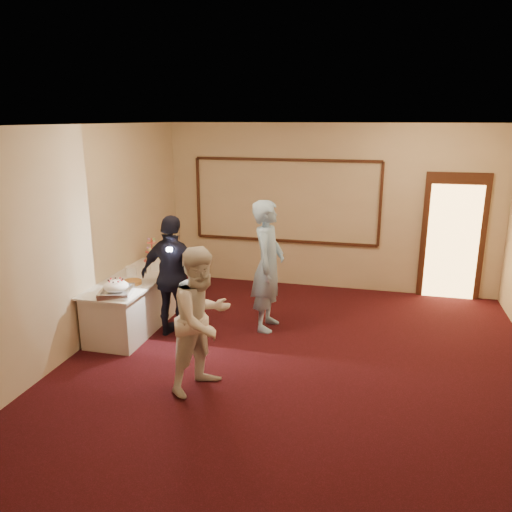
{
  "coord_description": "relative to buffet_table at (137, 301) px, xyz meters",
  "views": [
    {
      "loc": [
        0.86,
        -5.5,
        3.07
      ],
      "look_at": [
        -0.81,
        1.24,
        1.15
      ],
      "focal_mm": 35.0,
      "sensor_mm": 36.0,
      "label": 1
    }
  ],
  "objects": [
    {
      "name": "pavlova_tray",
      "position": [
        0.1,
        -0.75,
        0.47
      ],
      "size": [
        0.52,
        0.6,
        0.21
      ],
      "color": "silver",
      "rests_on": "buffet_table"
    },
    {
      "name": "plate_stack_a",
      "position": [
        -0.1,
        0.06,
        0.45
      ],
      "size": [
        0.17,
        0.17,
        0.14
      ],
      "color": "white",
      "rests_on": "buffet_table"
    },
    {
      "name": "camera_flash",
      "position": [
        0.76,
        -0.43,
        0.97
      ],
      "size": [
        0.07,
        0.04,
        0.05
      ],
      "primitive_type": "cube",
      "rotation": [
        0.0,
        0.0,
        0.01
      ],
      "color": "white",
      "rests_on": "guest"
    },
    {
      "name": "guest",
      "position": [
        0.7,
        -0.19,
        0.5
      ],
      "size": [
        1.09,
        0.56,
        1.78
      ],
      "primitive_type": "imported",
      "rotation": [
        0.0,
        0.0,
        3.02
      ],
      "color": "black",
      "rests_on": "floor"
    },
    {
      "name": "woman",
      "position": [
        1.59,
        -1.49,
        0.47
      ],
      "size": [
        0.95,
        1.03,
        1.71
      ],
      "primitive_type": "imported",
      "rotation": [
        0.0,
        0.0,
        1.11
      ],
      "color": "white",
      "rests_on": "floor"
    },
    {
      "name": "tart",
      "position": [
        0.11,
        -0.32,
        0.41
      ],
      "size": [
        0.31,
        0.31,
        0.06
      ],
      "color": "white",
      "rests_on": "buffet_table"
    },
    {
      "name": "plate_stack_b",
      "position": [
        0.13,
        0.45,
        0.47
      ],
      "size": [
        0.2,
        0.2,
        0.17
      ],
      "color": "white",
      "rests_on": "buffet_table"
    },
    {
      "name": "doorway",
      "position": [
        4.75,
        2.48,
        0.69
      ],
      "size": [
        1.05,
        0.07,
        2.2
      ],
      "color": "#351710",
      "rests_on": "floor"
    },
    {
      "name": "man",
      "position": [
        1.94,
        0.4,
        0.59
      ],
      "size": [
        0.49,
        0.73,
        1.95
      ],
      "primitive_type": "imported",
      "rotation": [
        0.0,
        0.0,
        1.54
      ],
      "color": "#97C6F2",
      "rests_on": "floor"
    },
    {
      "name": "room_walls",
      "position": [
        2.6,
        -0.97,
        1.64
      ],
      "size": [
        6.04,
        7.04,
        3.02
      ],
      "color": "beige",
      "rests_on": "floor"
    },
    {
      "name": "cupcake_stand",
      "position": [
        -0.15,
        0.9,
        0.53
      ],
      "size": [
        0.29,
        0.29,
        0.42
      ],
      "color": "#DC5650",
      "rests_on": "buffet_table"
    },
    {
      "name": "buffet_table",
      "position": [
        0.0,
        0.0,
        0.0
      ],
      "size": [
        0.82,
        2.09,
        0.77
      ],
      "color": "silver",
      "rests_on": "floor"
    },
    {
      "name": "floor",
      "position": [
        2.6,
        -0.97,
        -0.39
      ],
      "size": [
        7.0,
        7.0,
        0.0
      ],
      "primitive_type": "plane",
      "color": "black",
      "rests_on": "ground"
    },
    {
      "name": "wall_molding",
      "position": [
        1.8,
        2.5,
        1.21
      ],
      "size": [
        3.45,
        0.04,
        1.55
      ],
      "color": "#351710",
      "rests_on": "room_walls"
    }
  ]
}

